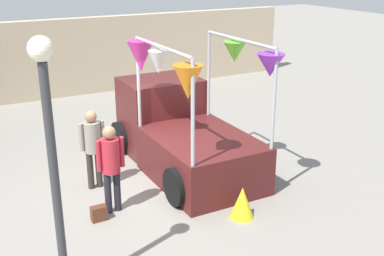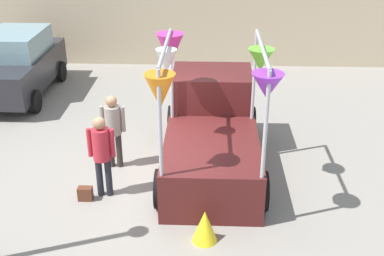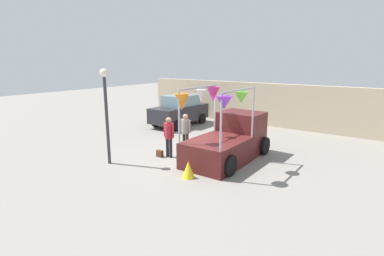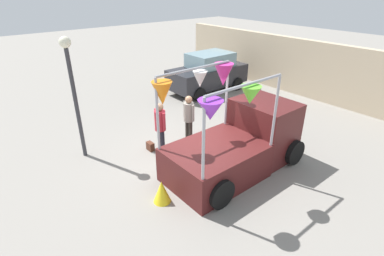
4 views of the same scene
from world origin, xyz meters
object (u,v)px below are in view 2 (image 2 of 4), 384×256
Objects in this scene: handbag at (85,194)px; folded_kite_bundle_sunflower at (205,226)px; person_vendor at (113,125)px; vendor_truck at (211,127)px; person_customer at (101,149)px; parked_car at (18,64)px.

handbag is 0.47× the size of folded_kite_bundle_sunflower.
person_vendor is 2.78× the size of folded_kite_bundle_sunflower.
vendor_truck is 2.51m from person_customer.
vendor_truck reaches higher than parked_car.
folded_kite_bundle_sunflower reaches higher than handbag.
vendor_truck reaches higher than handbag.
parked_car is at bearing 131.05° from person_vendor.
folded_kite_bundle_sunflower is (5.57, -6.57, -0.64)m from parked_car.
vendor_truck is 1.04× the size of parked_car.
parked_car reaches higher than handbag.
folded_kite_bundle_sunflower is (1.99, -2.46, -0.71)m from person_vendor.
person_customer is 6.06× the size of handbag.
folded_kite_bundle_sunflower is at bearing -33.75° from person_customer.
person_vendor is 1.62m from handbag.
folded_kite_bundle_sunflower is at bearing -25.81° from handbag.
folded_kite_bundle_sunflower is (2.35, -1.14, 0.16)m from handbag.
parked_car is (-5.66, 3.86, 0.08)m from vendor_truck.
parked_car is 6.37m from handbag.
parked_car reaches higher than person_customer.
handbag is at bearing 154.19° from folded_kite_bundle_sunflower.
handbag is 2.62m from folded_kite_bundle_sunflower.
person_customer is at bearing -90.46° from person_vendor.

